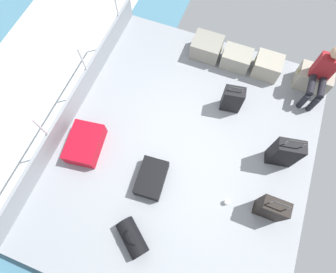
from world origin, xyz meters
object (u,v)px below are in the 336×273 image
Objects in this scene: suitcase_1 at (271,209)px; suitcase_3 at (232,99)px; cargo_crate_3 at (313,79)px; suitcase_4 at (284,153)px; duffel_bag at (132,238)px; suitcase_2 at (152,178)px; paper_cup at (227,202)px; cargo_crate_2 at (267,66)px; passenger_seated at (322,74)px; cargo_crate_1 at (236,59)px; suitcase_0 at (85,144)px; cargo_crate_0 at (207,47)px.

suitcase_1 is 1.97m from suitcase_3.
cargo_crate_3 is 2.71m from suitcase_1.
suitcase_4 is (-0.26, -1.75, 0.15)m from cargo_crate_3.
duffel_bag is at bearing -131.28° from suitcase_4.
suitcase_2 is 6.78× the size of paper_cup.
cargo_crate_2 is 0.89m from cargo_crate_3.
suitcase_4 is at bearing 48.72° from duffel_bag.
cargo_crate_3 is 3.60m from suitcase_2.
cargo_crate_1 is at bearing 175.26° from passenger_seated.
cargo_crate_2 is at bearing 90.26° from paper_cup.
suitcase_2 is (-1.28, -2.84, -0.08)m from cargo_crate_2.
cargo_crate_3 reaches higher than paper_cup.
cargo_crate_3 is 4.42m from suitcase_0.
suitcase_2 is at bearing 94.61° from duffel_bag.
suitcase_3 is 1.07× the size of duffel_bag.
cargo_crate_0 reaches higher than paper_cup.
cargo_crate_1 is 1.55m from passenger_seated.
cargo_crate_2 is 0.81× the size of suitcase_3.
cargo_crate_0 is 3.04m from suitcase_0.
suitcase_1 is at bearing 31.87° from duffel_bag.
passenger_seated is at bearing 80.76° from suitcase_4.
paper_cup is at bearing -171.57° from suitcase_1.
suitcase_1 reaches higher than suitcase_3.
cargo_crate_2 reaches higher than suitcase_0.
suitcase_1 is 1.94m from suitcase_2.
duffel_bag is (-2.09, -3.84, -0.05)m from cargo_crate_3.
cargo_crate_1 is 1.01m from suitcase_3.
cargo_crate_1 is 0.53× the size of passenger_seated.
cargo_crate_3 is 2.93m from paper_cup.
cargo_crate_2 reaches higher than suitcase_2.
cargo_crate_0 is at bearing 175.36° from cargo_crate_1.
cargo_crate_1 is at bearing 102.87° from paper_cup.
suitcase_0 is at bearing -143.83° from passenger_seated.
cargo_crate_0 is 0.56× the size of passenger_seated.
suitcase_0 is (-1.98, -2.67, -0.04)m from cargo_crate_1.
cargo_crate_3 reaches higher than cargo_crate_2.
passenger_seated reaches higher than suitcase_4.
paper_cup is at bearing -1.36° from suitcase_0.
passenger_seated is at bearing -9.60° from cargo_crate_2.
suitcase_4 is (1.07, -0.71, 0.07)m from suitcase_3.
suitcase_4 is at bearing -98.29° from cargo_crate_3.
suitcase_1 is at bearing 5.35° from suitcase_2.
suitcase_4 reaches higher than suitcase_3.
duffel_bag reaches higher than cargo_crate_2.
cargo_crate_0 is 0.63m from cargo_crate_1.
suitcase_4 is (1.91, 1.12, 0.23)m from suitcase_2.
suitcase_1 reaches higher than suitcase_2.
cargo_crate_3 is at bearing 84.83° from suitcase_1.
cargo_crate_2 is at bearing 103.59° from suitcase_1.
duffel_bag is at bearing -119.72° from passenger_seated.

